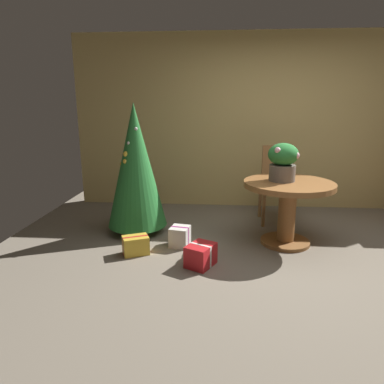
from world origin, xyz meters
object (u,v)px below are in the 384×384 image
(flower_vase, at_px, (283,161))
(wooden_chair_far, at_px, (276,180))
(gift_box_cream, at_px, (180,236))
(holiday_tree, at_px, (136,166))
(round_dining_table, at_px, (288,200))
(gift_box_gold, at_px, (136,245))
(gift_box_red, at_px, (201,255))

(flower_vase, xyz_separation_m, wooden_chair_far, (0.07, 0.80, -0.39))
(flower_vase, height_order, gift_box_cream, flower_vase)
(holiday_tree, relative_size, gift_box_cream, 6.30)
(round_dining_table, xyz_separation_m, wooden_chair_far, (0.00, 0.85, 0.04))
(round_dining_table, bearing_deg, gift_box_gold, -165.58)
(round_dining_table, height_order, flower_vase, flower_vase)
(flower_vase, distance_m, holiday_tree, 1.73)
(gift_box_cream, bearing_deg, flower_vase, 10.57)
(gift_box_gold, bearing_deg, gift_box_cream, 29.83)
(holiday_tree, height_order, gift_box_red, holiday_tree)
(wooden_chair_far, distance_m, gift_box_cream, 1.64)
(round_dining_table, distance_m, gift_box_cream, 1.29)
(round_dining_table, relative_size, gift_box_cream, 3.96)
(round_dining_table, xyz_separation_m, gift_box_red, (-0.94, -0.65, -0.42))
(wooden_chair_far, bearing_deg, flower_vase, -95.16)
(gift_box_gold, bearing_deg, gift_box_red, -17.37)
(round_dining_table, bearing_deg, holiday_tree, 172.04)
(flower_vase, xyz_separation_m, holiday_tree, (-1.72, 0.21, -0.12))
(round_dining_table, distance_m, holiday_tree, 1.83)
(wooden_chair_far, height_order, gift_box_gold, wooden_chair_far)
(wooden_chair_far, height_order, holiday_tree, holiday_tree)
(gift_box_red, bearing_deg, flower_vase, 38.46)
(flower_vase, height_order, holiday_tree, holiday_tree)
(flower_vase, xyz_separation_m, gift_box_red, (-0.87, -0.69, -0.85))
(round_dining_table, height_order, gift_box_cream, round_dining_table)
(holiday_tree, distance_m, gift_box_cream, 1.02)
(wooden_chair_far, xyz_separation_m, holiday_tree, (-1.79, -0.60, 0.27))
(gift_box_cream, bearing_deg, wooden_chair_far, 40.09)
(gift_box_cream, relative_size, gift_box_red, 0.70)
(round_dining_table, distance_m, flower_vase, 0.44)
(wooden_chair_far, relative_size, gift_box_red, 2.84)
(wooden_chair_far, distance_m, gift_box_gold, 2.14)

